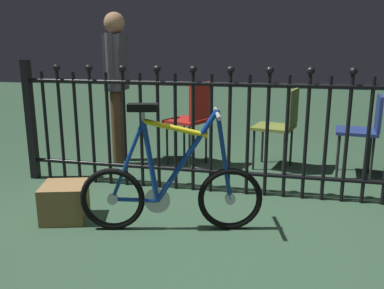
% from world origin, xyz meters
% --- Properties ---
extents(ground_plane, '(20.00, 20.00, 0.00)m').
position_xyz_m(ground_plane, '(0.00, 0.00, 0.00)').
color(ground_plane, '#2D4B34').
extents(iron_fence, '(3.60, 0.07, 1.13)m').
position_xyz_m(iron_fence, '(-0.07, 0.75, 0.58)').
color(iron_fence, black).
rests_on(iron_fence, ground).
extents(bicycle, '(1.24, 0.43, 0.89)m').
position_xyz_m(bicycle, '(-0.17, -0.06, 0.31)').
color(bicycle, black).
rests_on(bicycle, ground).
extents(chair_red, '(0.50, 0.49, 0.90)m').
position_xyz_m(chair_red, '(-0.36, 1.49, 0.55)').
color(chair_red, black).
rests_on(chair_red, ground).
extents(chair_olive, '(0.48, 0.47, 0.84)m').
position_xyz_m(chair_olive, '(0.56, 1.58, 0.50)').
color(chair_olive, black).
rests_on(chair_olive, ground).
extents(chair_navy, '(0.42, 0.42, 0.81)m').
position_xyz_m(chair_navy, '(1.34, 1.48, 0.50)').
color(chair_navy, black).
rests_on(chair_navy, ground).
extents(person_visitor, '(0.22, 0.47, 1.59)m').
position_xyz_m(person_visitor, '(-1.17, 1.45, 0.95)').
color(person_visitor, '#4C3823').
rests_on(person_visitor, ground).
extents(display_crate, '(0.39, 0.39, 0.27)m').
position_xyz_m(display_crate, '(-0.98, -0.07, 0.14)').
color(display_crate, olive).
rests_on(display_crate, ground).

